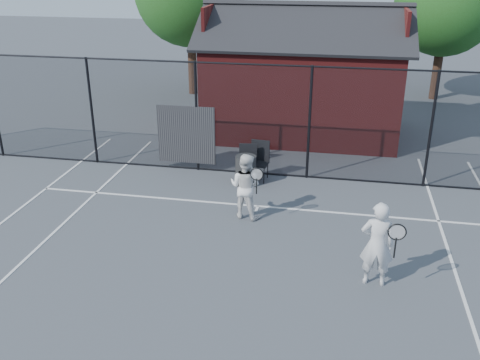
% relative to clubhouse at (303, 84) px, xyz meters
% --- Properties ---
extents(ground, '(80.00, 80.00, 0.00)m').
position_rel_clubhouse_xyz_m(ground, '(-0.50, -9.00, -1.61)').
color(ground, '#4B4F55').
rests_on(ground, ground).
extents(court_lines, '(11.02, 18.00, 0.01)m').
position_rel_clubhouse_xyz_m(court_lines, '(-0.50, -10.32, -1.60)').
color(court_lines, white).
rests_on(court_lines, ground).
extents(fence, '(22.04, 3.00, 3.00)m').
position_rel_clubhouse_xyz_m(fence, '(-0.80, -4.00, -0.16)').
color(fence, black).
rests_on(fence, ground).
extents(clubhouse, '(6.50, 4.36, 4.19)m').
position_rel_clubhouse_xyz_m(clubhouse, '(0.00, 0.00, 0.00)').
color(clubhouse, maroon).
rests_on(clubhouse, ground).
extents(tree_right, '(3.97, 3.97, 5.70)m').
position_rel_clubhouse_xyz_m(tree_right, '(5.00, 5.50, 2.10)').
color(tree_right, '#331D14').
rests_on(tree_right, ground).
extents(player_front, '(0.73, 0.54, 1.62)m').
position_rel_clubhouse_xyz_m(player_front, '(2.07, -8.77, -0.79)').
color(player_front, silver).
rests_on(player_front, ground).
extents(player_back, '(0.88, 0.74, 1.51)m').
position_rel_clubhouse_xyz_m(player_back, '(-0.70, -6.57, -0.85)').
color(player_back, white).
rests_on(player_back, ground).
extents(chair_left, '(0.53, 0.55, 1.02)m').
position_rel_clubhouse_xyz_m(chair_left, '(-0.75, -4.40, -1.10)').
color(chair_left, black).
rests_on(chair_left, ground).
extents(chair_right, '(0.52, 0.54, 0.97)m').
position_rel_clubhouse_xyz_m(chair_right, '(-1.00, -4.60, -1.12)').
color(chair_right, black).
rests_on(chair_right, ground).
extents(waste_bin, '(0.58, 0.58, 0.78)m').
position_rel_clubhouse_xyz_m(waste_bin, '(-1.02, -4.77, -1.22)').
color(waste_bin, black).
rests_on(waste_bin, ground).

